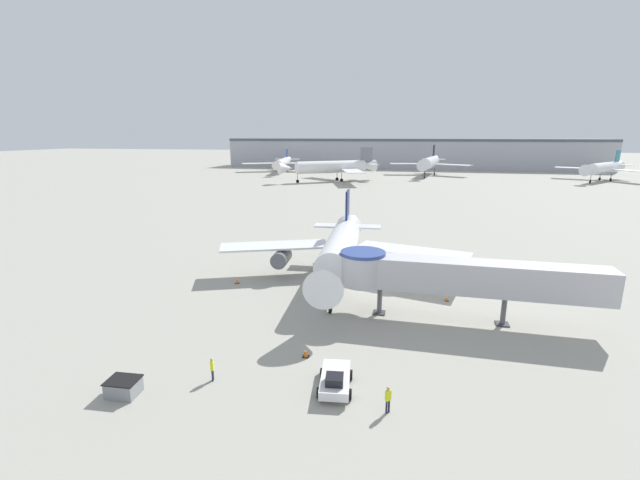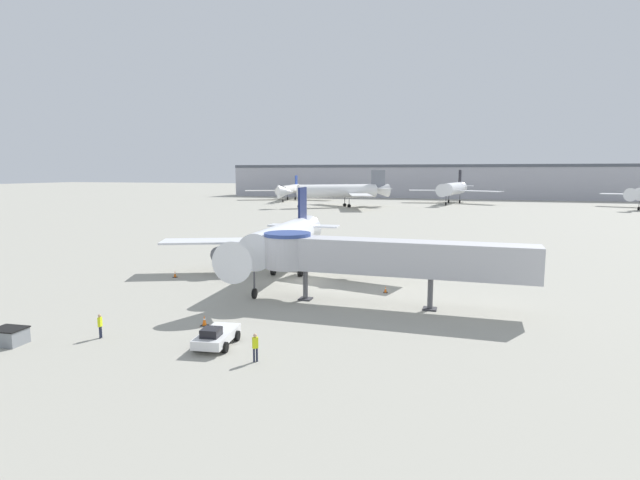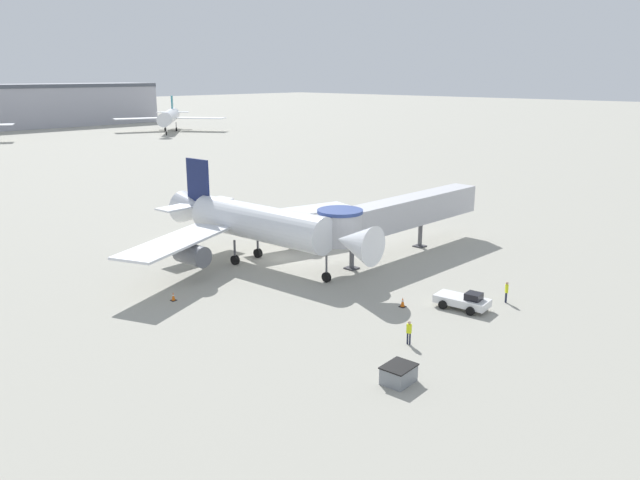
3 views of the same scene
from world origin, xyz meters
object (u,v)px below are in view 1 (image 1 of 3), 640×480
jet_bridge (451,275)px  traffic_cone_starboard_wing (447,298)px  background_jet_blue_tail (283,162)px  background_jet_teal_tail (605,168)px  background_jet_black_tail (429,163)px  traffic_cone_port_wing (237,281)px  ground_crew_wing_walker (212,368)px  ground_crew_marshaller (388,398)px  main_airplane (340,249)px  pushback_tug_white (335,380)px  background_jet_gray_tail (333,167)px  traffic_cone_near_nose (306,352)px  service_container_gray (124,387)px

jet_bridge → traffic_cone_starboard_wing: size_ratio=36.33×
background_jet_blue_tail → background_jet_teal_tail: background_jet_teal_tail is taller
jet_bridge → background_jet_black_tail: (2.25, 142.37, 1.00)m
background_jet_teal_tail → background_jet_blue_tail: bearing=-146.7°
traffic_cone_port_wing → ground_crew_wing_walker: ground_crew_wing_walker is taller
jet_bridge → ground_crew_marshaller: size_ratio=13.13×
main_airplane → jet_bridge: size_ratio=1.28×
pushback_tug_white → background_jet_black_tail: bearing=79.4°
background_jet_teal_tail → background_jet_gray_tail: size_ratio=0.87×
traffic_cone_near_nose → traffic_cone_port_wing: traffic_cone_near_nose is taller
service_container_gray → ground_crew_marshaller: ground_crew_marshaller is taller
ground_crew_wing_walker → background_jet_gray_tail: (-15.33, 126.15, 4.14)m
traffic_cone_port_wing → traffic_cone_starboard_wing: 22.54m
traffic_cone_starboard_wing → ground_crew_wing_walker: size_ratio=0.38×
ground_crew_wing_walker → background_jet_black_tail: background_jet_black_tail is taller
ground_crew_wing_walker → background_jet_black_tail: 157.09m
main_airplane → background_jet_black_tail: bearing=80.7°
ground_crew_marshaller → background_jet_teal_tail: (66.77, 147.99, 3.68)m
jet_bridge → background_jet_teal_tail: size_ratio=0.78×
background_jet_teal_tail → main_airplane: bearing=-81.4°
traffic_cone_starboard_wing → main_airplane: bearing=164.4°
traffic_cone_starboard_wing → background_jet_blue_tail: size_ratio=0.02×
pushback_tug_white → traffic_cone_near_nose: bearing=121.9°
background_jet_blue_tail → background_jet_black_tail: 62.47m
traffic_cone_port_wing → jet_bridge: bearing=-12.5°
main_airplane → background_jet_blue_tail: (-48.95, 137.77, 0.30)m
ground_crew_wing_walker → ground_crew_marshaller: bearing=-109.9°
traffic_cone_near_nose → background_jet_gray_tail: (-20.69, 121.74, 4.72)m
traffic_cone_near_nose → jet_bridge: bearing=40.0°
service_container_gray → background_jet_black_tail: background_jet_black_tail is taller
jet_bridge → ground_crew_marshaller: bearing=-106.2°
traffic_cone_starboard_wing → background_jet_teal_tail: background_jet_teal_tail is taller
pushback_tug_white → background_jet_blue_tail: (-52.13, 158.29, 3.58)m
traffic_cone_starboard_wing → background_jet_blue_tail: background_jet_blue_tail is taller
traffic_cone_port_wing → ground_crew_wing_walker: bearing=-71.8°
main_airplane → background_jet_black_tail: 135.29m
traffic_cone_near_nose → background_jet_blue_tail: bearing=107.7°
ground_crew_wing_walker → background_jet_blue_tail: 165.06m
traffic_cone_near_nose → background_jet_gray_tail: bearing=99.6°
jet_bridge → traffic_cone_near_nose: bearing=-139.0°
traffic_cone_starboard_wing → ground_crew_marshaller: 19.69m
jet_bridge → main_airplane: bearing=146.2°
background_jet_gray_tail → ground_crew_marshaller: bearing=-22.8°
background_jet_blue_tail → background_jet_gray_tail: background_jet_gray_tail is taller
pushback_tug_white → ground_crew_marshaller: ground_crew_marshaller is taller
traffic_cone_near_nose → background_jet_blue_tail: size_ratio=0.02×
jet_bridge → background_jet_blue_tail: background_jet_blue_tail is taller
service_container_gray → background_jet_teal_tail: background_jet_teal_tail is taller
traffic_cone_starboard_wing → ground_crew_marshaller: ground_crew_marshaller is taller
background_jet_blue_tail → ground_crew_wing_walker: bearing=-84.0°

